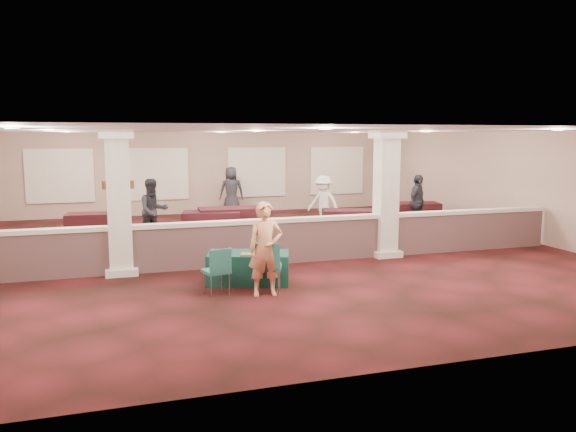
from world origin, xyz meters
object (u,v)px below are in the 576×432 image
object	(u,v)px
woman	(265,249)
far_table_front_left	(146,243)
near_table	(249,268)
conf_chair_side	(218,267)
far_table_front_center	(212,223)
conf_chair_main	(268,263)
far_table_back_left	(94,224)
attendee_b	(323,202)
attendee_d	(231,191)
far_table_back_right	(413,213)
far_table_front_right	(352,221)
attendee_c	(417,203)
far_table_back_center	(230,220)
attendee_a	(153,211)

from	to	relation	value
woman	far_table_front_left	distance (m)	4.85
far_table_front_left	near_table	bearing A→B (deg)	-60.77
conf_chair_side	far_table_front_center	bearing A→B (deg)	68.05
woman	far_table_front_left	bearing A→B (deg)	119.12
near_table	far_table_front_left	world-z (taller)	far_table_front_left
conf_chair_main	far_table_back_left	distance (m)	8.84
far_table_front_left	far_table_front_center	bearing A→B (deg)	51.60
far_table_front_center	attendee_b	xyz separation A→B (m)	(3.72, -0.04, 0.52)
conf_chair_main	conf_chair_side	xyz separation A→B (m)	(-0.95, 0.20, -0.06)
far_table_front_center	attendee_b	distance (m)	3.76
conf_chair_main	attendee_d	world-z (taller)	attendee_d
far_table_back_left	far_table_back_right	bearing A→B (deg)	-4.99
far_table_back_right	attendee_b	xyz separation A→B (m)	(-3.50, -0.24, 0.52)
far_table_front_right	woman	bearing A→B (deg)	-126.40
far_table_front_right	attendee_c	xyz separation A→B (m)	(2.07, -0.44, 0.55)
conf_chair_main	far_table_back_right	size ratio (longest dim) A/B	0.57
woman	far_table_back_right	bearing A→B (deg)	49.20
conf_chair_main	far_table_front_center	distance (m)	6.98
far_table_front_right	far_table_back_right	xyz separation A→B (m)	(2.91, 1.26, -0.01)
far_table_back_center	far_table_back_right	bearing A→B (deg)	0.00
conf_chair_side	far_table_back_left	bearing A→B (deg)	94.26
far_table_front_right	attendee_c	world-z (taller)	attendee_c
far_table_front_center	attendee_a	bearing A→B (deg)	-155.49
woman	far_table_front_left	world-z (taller)	woman
far_table_back_left	far_table_back_right	distance (m)	10.81
near_table	conf_chair_main	world-z (taller)	conf_chair_main
near_table	conf_chair_side	bearing A→B (deg)	-120.01
far_table_back_left	attendee_a	size ratio (longest dim) A/B	0.89
far_table_front_center	attendee_a	xyz separation A→B (m)	(-1.82, -0.83, 0.56)
near_table	far_table_back_right	xyz separation A→B (m)	(7.46, 6.29, 0.04)
near_table	woman	xyz separation A→B (m)	(0.11, -0.99, 0.59)
far_table_front_left	far_table_front_right	bearing A→B (deg)	14.31
far_table_front_right	attendee_a	bearing A→B (deg)	177.90
conf_chair_main	far_table_front_center	xyz separation A→B (m)	(0.06, 6.98, -0.24)
woman	far_table_front_left	xyz separation A→B (m)	(-2.01, 4.38, -0.56)
attendee_c	woman	bearing A→B (deg)	-179.93
attendee_d	far_table_front_right	bearing A→B (deg)	126.70
near_table	attendee_c	bearing A→B (deg)	52.62
woman	far_table_front_left	size ratio (longest dim) A/B	1.06
conf_chair_side	far_table_back_left	world-z (taller)	conf_chair_side
far_table_front_right	attendee_b	size ratio (longest dim) A/B	1.04
conf_chair_side	attendee_b	bearing A→B (deg)	41.45
far_table_back_center	attendee_d	xyz separation A→B (m)	(0.83, 3.80, 0.55)
far_table_back_right	attendee_c	xyz separation A→B (m)	(-0.85, -1.70, 0.56)
far_table_front_center	far_table_front_left	bearing A→B (deg)	-128.40
far_table_front_center	far_table_front_right	bearing A→B (deg)	-13.79
near_table	conf_chair_main	size ratio (longest dim) A/B	1.65
attendee_a	near_table	bearing A→B (deg)	-91.40
conf_chair_side	attendee_d	bearing A→B (deg)	63.67
far_table_front_left	attendee_d	world-z (taller)	attendee_d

